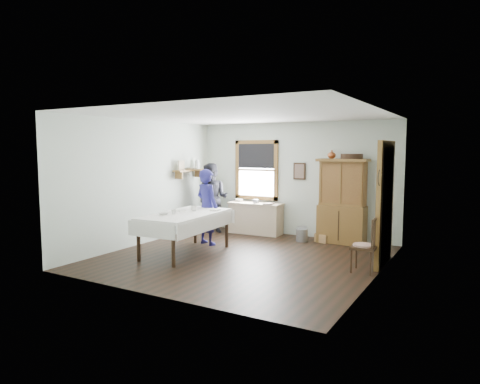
# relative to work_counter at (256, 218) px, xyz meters

# --- Properties ---
(room) EXTENTS (5.01, 5.01, 2.70)m
(room) POSITION_rel_work_counter_xyz_m (0.87, -2.19, 0.97)
(room) COLOR black
(room) RESTS_ON ground
(window) EXTENTS (1.18, 0.07, 1.48)m
(window) POSITION_rel_work_counter_xyz_m (-0.13, 0.27, 1.25)
(window) COLOR white
(window) RESTS_ON room
(doorway) EXTENTS (0.09, 1.14, 2.22)m
(doorway) POSITION_rel_work_counter_xyz_m (3.33, -1.34, 0.78)
(doorway) COLOR #4D4137
(doorway) RESTS_ON room
(wall_shelf) EXTENTS (0.24, 1.00, 0.44)m
(wall_shelf) POSITION_rel_work_counter_xyz_m (-1.50, -0.65, 1.19)
(wall_shelf) COLOR brown
(wall_shelf) RESTS_ON room
(framed_picture) EXTENTS (0.30, 0.04, 0.40)m
(framed_picture) POSITION_rel_work_counter_xyz_m (1.02, 0.27, 1.17)
(framed_picture) COLOR black
(framed_picture) RESTS_ON room
(rug_beater) EXTENTS (0.01, 0.27, 0.27)m
(rug_beater) POSITION_rel_work_counter_xyz_m (3.32, -1.89, 1.34)
(rug_beater) COLOR black
(rug_beater) RESTS_ON room
(work_counter) EXTENTS (1.35, 0.56, 0.76)m
(work_counter) POSITION_rel_work_counter_xyz_m (0.00, 0.00, 0.00)
(work_counter) COLOR tan
(work_counter) RESTS_ON room
(china_hutch) EXTENTS (1.09, 0.52, 1.86)m
(china_hutch) POSITION_rel_work_counter_xyz_m (2.14, 0.02, 0.55)
(china_hutch) COLOR brown
(china_hutch) RESTS_ON room
(dining_table) EXTENTS (1.20, 2.10, 0.82)m
(dining_table) POSITION_rel_work_counter_xyz_m (-0.25, -2.51, 0.03)
(dining_table) COLOR white
(dining_table) RESTS_ON room
(spindle_chair) EXTENTS (0.44, 0.44, 0.93)m
(spindle_chair) POSITION_rel_work_counter_xyz_m (3.12, -2.02, 0.09)
(spindle_chair) COLOR black
(spindle_chair) RESTS_ON room
(pail) EXTENTS (0.33, 0.33, 0.29)m
(pail) POSITION_rel_work_counter_xyz_m (1.32, -0.27, -0.24)
(pail) COLOR gray
(pail) RESTS_ON room
(wicker_basket) EXTENTS (0.37, 0.32, 0.19)m
(wicker_basket) POSITION_rel_work_counter_xyz_m (1.76, -0.12, -0.29)
(wicker_basket) COLOR tan
(wicker_basket) RESTS_ON room
(woman_blue) EXTENTS (0.63, 0.50, 1.52)m
(woman_blue) POSITION_rel_work_counter_xyz_m (-0.36, -1.58, 0.38)
(woman_blue) COLOR navy
(woman_blue) RESTS_ON room
(figure_dark) EXTENTS (0.85, 0.71, 1.60)m
(figure_dark) POSITION_rel_work_counter_xyz_m (-1.01, -0.40, 0.42)
(figure_dark) COLOR black
(figure_dark) RESTS_ON room
(table_cup_a) EXTENTS (0.14, 0.14, 0.11)m
(table_cup_a) POSITION_rel_work_counter_xyz_m (-0.28, -2.17, 0.49)
(table_cup_a) COLOR silver
(table_cup_a) RESTS_ON dining_table
(table_cup_b) EXTENTS (0.13, 0.13, 0.10)m
(table_cup_b) POSITION_rel_work_counter_xyz_m (-0.36, -2.73, 0.48)
(table_cup_b) COLOR silver
(table_cup_b) RESTS_ON dining_table
(table_bowl) EXTENTS (0.20, 0.20, 0.05)m
(table_bowl) POSITION_rel_work_counter_xyz_m (-0.48, -2.88, 0.46)
(table_bowl) COLOR silver
(table_bowl) RESTS_ON dining_table
(counter_book) EXTENTS (0.18, 0.24, 0.02)m
(counter_book) POSITION_rel_work_counter_xyz_m (0.30, -0.09, 0.39)
(counter_book) COLOR brown
(counter_book) RESTS_ON work_counter
(counter_bowl) EXTENTS (0.23, 0.23, 0.06)m
(counter_bowl) POSITION_rel_work_counter_xyz_m (-0.49, 0.02, 0.41)
(counter_bowl) COLOR silver
(counter_bowl) RESTS_ON work_counter
(shelf_bowl) EXTENTS (0.22, 0.22, 0.05)m
(shelf_bowl) POSITION_rel_work_counter_xyz_m (-1.50, -0.64, 1.22)
(shelf_bowl) COLOR silver
(shelf_bowl) RESTS_ON wall_shelf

